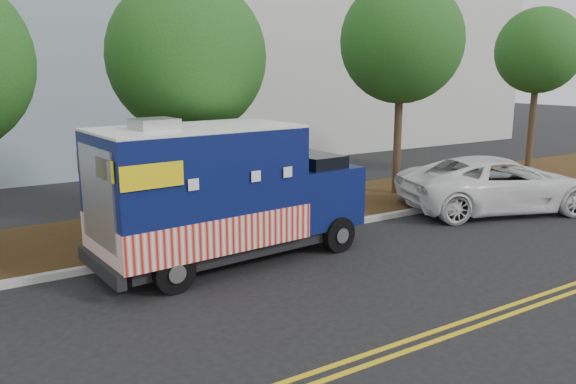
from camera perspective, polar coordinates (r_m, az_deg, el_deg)
ground at (r=12.58m, az=-2.96°, el=-7.24°), size 120.00×120.00×0.00m
curb at (r=13.74m, az=-5.83°, el=-5.27°), size 120.00×0.18×0.15m
mulch_strip at (r=15.57m, az=-9.28°, el=-3.26°), size 120.00×4.00×0.15m
centerline_near at (r=9.26m, az=11.11°, el=-14.88°), size 120.00×0.10×0.01m
centerline_far at (r=9.10m, az=12.22°, el=-15.44°), size 120.00×0.10×0.01m
tree_b at (r=15.23m, az=-10.23°, el=13.33°), size 4.14×4.14×6.61m
tree_c at (r=18.95m, az=11.46°, el=14.74°), size 3.96×3.96×7.10m
tree_d at (r=24.32m, az=24.10°, el=12.93°), size 3.27×3.27×6.59m
sign_post at (r=13.37m, az=-10.54°, el=-0.91°), size 0.06×0.06×2.40m
food_truck at (r=12.37m, az=-6.91°, el=-0.52°), size 6.37×2.82×3.27m
white_car at (r=18.16m, az=20.55°, el=0.77°), size 6.53×4.55×1.65m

